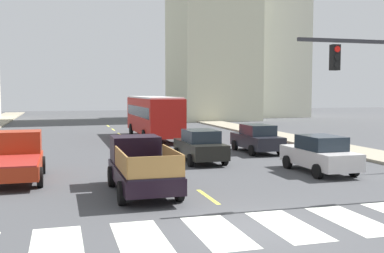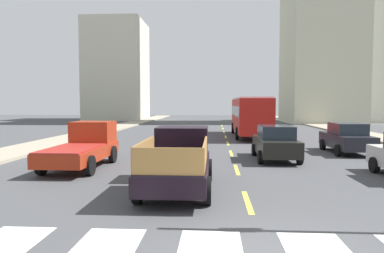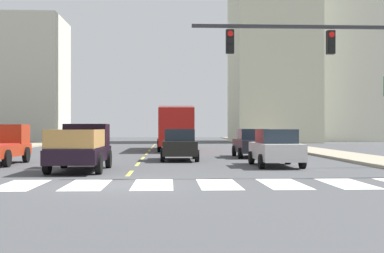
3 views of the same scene
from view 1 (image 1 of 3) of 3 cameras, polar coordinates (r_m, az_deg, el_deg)
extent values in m
plane|color=#444548|center=(13.07, 7.50, -12.35)|extent=(160.00, 160.00, 0.00)
cube|color=gray|center=(34.39, 14.44, -1.90)|extent=(3.06, 110.00, 0.15)
cube|color=silver|center=(12.06, -16.31, -13.90)|extent=(1.26, 3.14, 0.01)
cube|color=silver|center=(12.22, -6.31, -13.52)|extent=(1.26, 3.14, 0.01)
cube|color=silver|center=(12.70, 3.13, -12.79)|extent=(1.26, 3.14, 0.01)
cube|color=silver|center=(13.49, 11.61, -11.84)|extent=(1.26, 3.14, 0.01)
cube|color=silver|center=(14.54, 18.96, -10.81)|extent=(1.26, 3.14, 0.01)
cube|color=#D7D346|center=(16.69, 1.96, -8.61)|extent=(0.16, 2.40, 0.01)
cube|color=#D7D346|center=(21.40, -2.18, -5.72)|extent=(0.16, 2.40, 0.01)
cube|color=#D7D346|center=(26.23, -4.79, -3.86)|extent=(0.16, 2.40, 0.01)
cube|color=#D7D346|center=(31.10, -6.58, -2.58)|extent=(0.16, 2.40, 0.01)
cube|color=#D7D346|center=(36.02, -7.89, -1.65)|extent=(0.16, 2.40, 0.01)
cube|color=#D7D346|center=(40.95, -8.87, -0.93)|extent=(0.16, 2.40, 0.01)
cube|color=#D7D346|center=(45.90, -9.65, -0.38)|extent=(0.16, 2.40, 0.01)
cube|color=#D7D346|center=(50.85, -10.27, 0.07)|extent=(0.16, 2.40, 0.01)
cube|color=black|center=(17.17, -6.08, -5.95)|extent=(1.96, 5.20, 0.56)
cube|color=black|center=(18.71, -7.00, -2.69)|extent=(1.84, 1.60, 1.00)
cube|color=#19232D|center=(19.12, -7.21, -2.00)|extent=(1.72, 0.08, 0.56)
cube|color=black|center=(16.20, -5.51, -5.46)|extent=(1.84, 3.30, 0.06)
cylinder|color=black|center=(18.61, -9.90, -6.07)|extent=(0.22, 0.80, 0.80)
cylinder|color=black|center=(18.91, -3.95, -5.84)|extent=(0.22, 0.80, 0.80)
cylinder|color=black|center=(15.57, -8.67, -8.10)|extent=(0.22, 0.80, 0.80)
cylinder|color=black|center=(15.93, -1.59, -7.77)|extent=(0.22, 0.80, 0.80)
cube|color=olive|center=(16.00, -8.71, -4.24)|extent=(0.06, 3.17, 0.70)
cube|color=olive|center=(16.32, -2.40, -4.02)|extent=(0.06, 3.17, 0.70)
cube|color=olive|center=(14.60, -4.39, -5.03)|extent=(1.80, 0.06, 0.70)
cube|color=#A32A12|center=(20.68, -20.75, -4.45)|extent=(1.96, 5.20, 0.56)
cube|color=#A32A12|center=(22.26, -20.44, -1.81)|extent=(1.84, 1.60, 1.00)
cube|color=#19232D|center=(22.68, -20.37, -1.24)|extent=(1.72, 0.08, 0.56)
cube|color=maroon|center=(19.70, -21.00, -3.98)|extent=(1.84, 3.30, 0.06)
cylinder|color=black|center=(22.20, -17.87, -4.52)|extent=(0.22, 0.80, 0.80)
cylinder|color=black|center=(19.13, -18.17, -5.94)|extent=(0.22, 0.80, 0.80)
cube|color=#B21A14|center=(36.52, -4.80, 1.37)|extent=(2.50, 10.80, 2.70)
cube|color=#19232D|center=(36.50, -4.80, 1.92)|extent=(2.52, 9.94, 0.80)
cube|color=silver|center=(36.47, -4.81, 3.58)|extent=(2.40, 10.37, 0.12)
cylinder|color=black|center=(39.69, -7.50, -0.37)|extent=(0.22, 1.00, 1.00)
cylinder|color=black|center=(40.13, -3.96, -0.29)|extent=(0.22, 1.00, 1.00)
cylinder|color=black|center=(33.48, -5.90, -1.23)|extent=(0.22, 1.00, 1.00)
cylinder|color=black|center=(34.00, -1.74, -1.12)|extent=(0.22, 1.00, 1.00)
cube|color=black|center=(28.65, 7.95, -1.79)|extent=(1.80, 4.40, 0.76)
cube|color=#1E2833|center=(28.45, 8.09, -0.41)|extent=(1.58, 2.11, 0.64)
cylinder|color=black|center=(29.60, 5.28, -2.30)|extent=(0.22, 0.64, 0.64)
cylinder|color=black|center=(30.30, 8.45, -2.18)|extent=(0.22, 0.64, 0.64)
cylinder|color=black|center=(27.09, 7.37, -2.94)|extent=(0.22, 0.64, 0.64)
cylinder|color=black|center=(27.85, 10.78, -2.78)|extent=(0.22, 0.64, 0.64)
cube|color=black|center=(24.58, 0.98, -2.76)|extent=(1.80, 4.40, 0.76)
cube|color=#1E2833|center=(24.36, 1.09, -1.17)|extent=(1.58, 2.11, 0.64)
cylinder|color=black|center=(25.70, -1.83, -3.30)|extent=(0.22, 0.64, 0.64)
cylinder|color=black|center=(26.19, 2.00, -3.16)|extent=(0.22, 0.64, 0.64)
cylinder|color=black|center=(23.09, -0.17, -4.18)|extent=(0.22, 0.64, 0.64)
cylinder|color=black|center=(23.64, 4.04, -3.99)|extent=(0.22, 0.64, 0.64)
cube|color=silver|center=(22.22, 15.35, -3.68)|extent=(1.80, 4.40, 0.76)
cube|color=#1E2833|center=(22.00, 15.59, -1.92)|extent=(1.58, 2.11, 0.64)
cylinder|color=black|center=(23.01, 11.64, -4.30)|extent=(0.22, 0.64, 0.64)
cylinder|color=black|center=(23.89, 15.48, -4.05)|extent=(0.22, 0.64, 0.64)
cylinder|color=black|center=(20.66, 15.16, -5.34)|extent=(0.22, 0.64, 0.64)
cylinder|color=black|center=(21.64, 19.26, -5.00)|extent=(0.22, 0.64, 0.64)
cube|color=black|center=(16.04, 17.15, 8.11)|extent=(0.28, 0.24, 0.84)
cylinder|color=red|center=(15.95, 17.43, 9.06)|extent=(0.20, 0.04, 0.20)
cylinder|color=black|center=(15.93, 17.41, 8.13)|extent=(0.20, 0.04, 0.20)
cylinder|color=black|center=(15.92, 17.38, 7.20)|extent=(0.20, 0.04, 0.20)
cube|color=beige|center=(70.48, 9.37, 10.90)|extent=(9.52, 8.84, 23.69)
camera|label=2|loc=(6.75, 21.16, -3.82)|focal=33.33mm
camera|label=3|loc=(8.17, 107.33, -15.26)|focal=47.45mm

